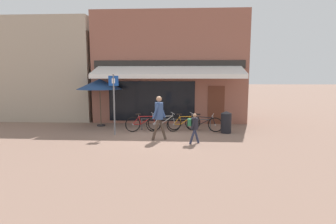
{
  "coord_description": "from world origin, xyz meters",
  "views": [
    {
      "loc": [
        0.96,
        -11.36,
        2.59
      ],
      "look_at": [
        0.38,
        0.04,
        1.05
      ],
      "focal_mm": 28.0,
      "sensor_mm": 36.0,
      "label": 1
    }
  ],
  "objects_px": {
    "bicycle_black": "(203,123)",
    "parking_sign": "(114,98)",
    "bicycle_silver": "(164,123)",
    "pedestrian_adult": "(159,113)",
    "bicycle_red": "(144,123)",
    "cafe_parasol": "(100,84)",
    "bicycle_orange": "(184,123)",
    "litter_bin": "(226,122)",
    "pedestrian_child": "(194,125)"
  },
  "relations": [
    {
      "from": "bicycle_black",
      "to": "parking_sign",
      "type": "height_order",
      "value": "parking_sign"
    },
    {
      "from": "bicycle_silver",
      "to": "pedestrian_adult",
      "type": "xyz_separation_m",
      "value": [
        -0.09,
        -1.81,
        0.72
      ]
    },
    {
      "from": "bicycle_red",
      "to": "cafe_parasol",
      "type": "relative_size",
      "value": 0.69
    },
    {
      "from": "bicycle_orange",
      "to": "litter_bin",
      "type": "height_order",
      "value": "litter_bin"
    },
    {
      "from": "cafe_parasol",
      "to": "bicycle_silver",
      "type": "bearing_deg",
      "value": -18.18
    },
    {
      "from": "bicycle_red",
      "to": "cafe_parasol",
      "type": "height_order",
      "value": "cafe_parasol"
    },
    {
      "from": "bicycle_orange",
      "to": "bicycle_black",
      "type": "distance_m",
      "value": 0.94
    },
    {
      "from": "bicycle_red",
      "to": "bicycle_silver",
      "type": "relative_size",
      "value": 1.0
    },
    {
      "from": "bicycle_orange",
      "to": "litter_bin",
      "type": "xyz_separation_m",
      "value": [
        1.95,
        -0.32,
        0.12
      ]
    },
    {
      "from": "litter_bin",
      "to": "parking_sign",
      "type": "bearing_deg",
      "value": -172.76
    },
    {
      "from": "bicycle_red",
      "to": "cafe_parasol",
      "type": "xyz_separation_m",
      "value": [
        -2.48,
        1.24,
        1.81
      ]
    },
    {
      "from": "bicycle_silver",
      "to": "pedestrian_child",
      "type": "relative_size",
      "value": 1.43
    },
    {
      "from": "bicycle_silver",
      "to": "parking_sign",
      "type": "bearing_deg",
      "value": -178.76
    },
    {
      "from": "pedestrian_child",
      "to": "cafe_parasol",
      "type": "xyz_separation_m",
      "value": [
        -4.74,
        3.47,
        1.46
      ]
    },
    {
      "from": "bicycle_orange",
      "to": "pedestrian_child",
      "type": "distance_m",
      "value": 2.41
    },
    {
      "from": "pedestrian_adult",
      "to": "litter_bin",
      "type": "height_order",
      "value": "pedestrian_adult"
    },
    {
      "from": "litter_bin",
      "to": "parking_sign",
      "type": "xyz_separation_m",
      "value": [
        -5.06,
        -0.64,
        1.13
      ]
    },
    {
      "from": "bicycle_red",
      "to": "bicycle_black",
      "type": "xyz_separation_m",
      "value": [
        2.84,
        0.09,
        -0.01
      ]
    },
    {
      "from": "litter_bin",
      "to": "bicycle_silver",
      "type": "bearing_deg",
      "value": 173.86
    },
    {
      "from": "bicycle_silver",
      "to": "cafe_parasol",
      "type": "relative_size",
      "value": 0.69
    },
    {
      "from": "pedestrian_adult",
      "to": "bicycle_red",
      "type": "bearing_deg",
      "value": 124.0
    },
    {
      "from": "bicycle_orange",
      "to": "cafe_parasol",
      "type": "xyz_separation_m",
      "value": [
        -4.38,
        1.12,
        1.81
      ]
    },
    {
      "from": "bicycle_silver",
      "to": "litter_bin",
      "type": "distance_m",
      "value": 2.91
    },
    {
      "from": "bicycle_orange",
      "to": "parking_sign",
      "type": "relative_size",
      "value": 0.62
    },
    {
      "from": "pedestrian_adult",
      "to": "pedestrian_child",
      "type": "relative_size",
      "value": 1.53
    },
    {
      "from": "pedestrian_adult",
      "to": "litter_bin",
      "type": "relative_size",
      "value": 1.8
    },
    {
      "from": "parking_sign",
      "to": "cafe_parasol",
      "type": "distance_m",
      "value": 2.5
    },
    {
      "from": "bicycle_orange",
      "to": "pedestrian_adult",
      "type": "distance_m",
      "value": 2.22
    },
    {
      "from": "litter_bin",
      "to": "parking_sign",
      "type": "height_order",
      "value": "parking_sign"
    },
    {
      "from": "bicycle_silver",
      "to": "pedestrian_adult",
      "type": "relative_size",
      "value": 0.94
    },
    {
      "from": "parking_sign",
      "to": "pedestrian_adult",
      "type": "bearing_deg",
      "value": -22.43
    },
    {
      "from": "pedestrian_adult",
      "to": "parking_sign",
      "type": "xyz_separation_m",
      "value": [
        -2.07,
        0.86,
        0.52
      ]
    },
    {
      "from": "bicycle_silver",
      "to": "pedestrian_adult",
      "type": "bearing_deg",
      "value": -115.44
    },
    {
      "from": "bicycle_red",
      "to": "litter_bin",
      "type": "relative_size",
      "value": 1.68
    },
    {
      "from": "bicycle_red",
      "to": "pedestrian_child",
      "type": "height_order",
      "value": "pedestrian_child"
    },
    {
      "from": "bicycle_red",
      "to": "bicycle_silver",
      "type": "height_order",
      "value": "bicycle_silver"
    },
    {
      "from": "bicycle_red",
      "to": "bicycle_black",
      "type": "distance_m",
      "value": 2.84
    },
    {
      "from": "bicycle_red",
      "to": "pedestrian_adult",
      "type": "height_order",
      "value": "pedestrian_adult"
    },
    {
      "from": "pedestrian_adult",
      "to": "pedestrian_child",
      "type": "distance_m",
      "value": 1.54
    },
    {
      "from": "pedestrian_child",
      "to": "litter_bin",
      "type": "height_order",
      "value": "pedestrian_child"
    },
    {
      "from": "cafe_parasol",
      "to": "bicycle_black",
      "type": "bearing_deg",
      "value": -12.15
    },
    {
      "from": "litter_bin",
      "to": "cafe_parasol",
      "type": "relative_size",
      "value": 0.41
    },
    {
      "from": "pedestrian_adult",
      "to": "parking_sign",
      "type": "height_order",
      "value": "parking_sign"
    },
    {
      "from": "bicycle_silver",
      "to": "cafe_parasol",
      "type": "height_order",
      "value": "cafe_parasol"
    },
    {
      "from": "litter_bin",
      "to": "cafe_parasol",
      "type": "bearing_deg",
      "value": 167.18
    },
    {
      "from": "bicycle_red",
      "to": "parking_sign",
      "type": "xyz_separation_m",
      "value": [
        -1.2,
        -0.85,
        1.25
      ]
    },
    {
      "from": "bicycle_orange",
      "to": "pedestrian_adult",
      "type": "xyz_separation_m",
      "value": [
        -1.03,
        -1.82,
        0.73
      ]
    },
    {
      "from": "bicycle_orange",
      "to": "pedestrian_adult",
      "type": "bearing_deg",
      "value": -143.45
    },
    {
      "from": "litter_bin",
      "to": "parking_sign",
      "type": "relative_size",
      "value": 0.38
    },
    {
      "from": "bicycle_silver",
      "to": "parking_sign",
      "type": "xyz_separation_m",
      "value": [
        -2.16,
        -0.95,
        1.24
      ]
    }
  ]
}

